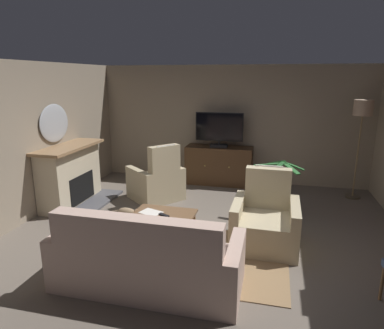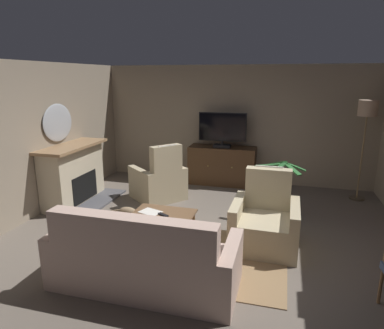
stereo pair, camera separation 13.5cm
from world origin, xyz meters
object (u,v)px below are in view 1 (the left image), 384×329
Objects in this scene: tv_cabinet at (219,166)px; potted_plant_leafy_by_curtain at (281,205)px; tv_remote at (164,215)px; cat at (128,212)px; fireplace at (71,176)px; sofa_floral at (146,262)px; armchair_beside_cabinet at (157,182)px; armchair_in_far_corner at (265,222)px; television at (219,129)px; wall_mirror_oval at (54,123)px; folded_newspaper at (151,212)px; coffee_table at (165,216)px; floor_lamp at (362,117)px.

potted_plant_leafy_by_curtain is at bearing -51.29° from tv_cabinet.
tv_remote is 1.34m from cat.
fireplace reaches higher than sofa_floral.
tv_remote is 1.97m from armchair_beside_cabinet.
armchair_in_far_corner is 1.07× the size of potted_plant_leafy_by_curtain.
television is at bearing 87.77° from sofa_floral.
wall_mirror_oval is 2.76m from folded_newspaper.
tv_cabinet reaches higher than coffee_table.
tv_remote is at bearing -163.61° from armchair_in_far_corner.
floor_lamp reaches higher than tv_cabinet.
coffee_table is 0.81× the size of armchair_in_far_corner.
tv_cabinet is at bearing 37.06° from fireplace.
television reaches higher than armchair_beside_cabinet.
tv_cabinet is 3.13m from tv_remote.
potted_plant_leafy_by_curtain is (1.35, -1.63, -1.02)m from television.
coffee_table is at bearing -169.08° from armchair_in_far_corner.
wall_mirror_oval is at bearing 166.90° from cat.
television is 2.35m from potted_plant_leafy_by_curtain.
fireplace reaches higher than cat.
floor_lamp is (2.77, -0.28, 1.21)m from tv_cabinet.
tv_remote is (2.24, -1.22, -0.06)m from fireplace.
cat is (-2.34, 0.45, -0.25)m from armchair_in_far_corner.
armchair_in_far_corner is at bearing -11.01° from cat.
television is at bearing 112.87° from armchair_in_far_corner.
sofa_floral is at bearing -132.42° from armchair_in_far_corner.
fireplace is 1.58× the size of potted_plant_leafy_by_curtain.
folded_newspaper is at bearing 107.28° from sofa_floral.
armchair_in_far_corner is at bearing -135.82° from tv_remote.
tv_cabinet reaches higher than folded_newspaper.
coffee_table is 1.14m from sofa_floral.
armchair_beside_cabinet reaches higher than coffee_table.
cat is at bearing -14.49° from tv_remote.
fireplace is 3.87m from potted_plant_leafy_by_curtain.
cat is (-0.95, 0.86, -0.40)m from tv_remote.
sofa_floral reaches higher than tv_remote.
wall_mirror_oval is 3.53m from tv_cabinet.
tv_cabinet is at bearing 84.29° from coffee_table.
armchair_beside_cabinet reaches higher than sofa_floral.
coffee_table is at bearing -95.82° from television.
coffee_table is 0.16m from tv_remote.
floor_lamp is at bearing 26.29° from cat.
armchair_beside_cabinet is at bearing -129.16° from television.
armchair_in_far_corner is 2.56m from armchair_beside_cabinet.
sofa_floral is (-0.16, -4.11, -0.08)m from tv_cabinet.
coffee_table is 0.21m from folded_newspaper.
armchair_beside_cabinet is 0.63× the size of floor_lamp.
coffee_table is 5.18× the size of tv_remote.
armchair_beside_cabinet reaches higher than tv_remote.
tv_cabinet is at bearing 99.70° from folded_newspaper.
potted_plant_leafy_by_curtain is at bearing 38.34° from coffee_table.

